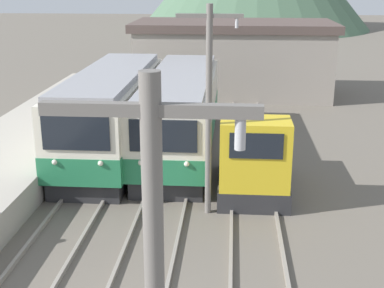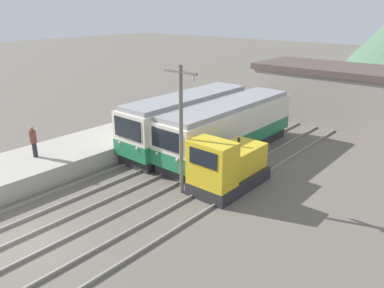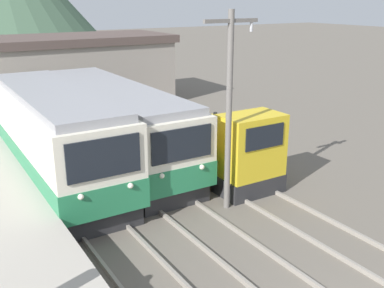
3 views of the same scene
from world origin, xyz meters
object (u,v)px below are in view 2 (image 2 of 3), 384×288
(commuter_train_center, at_px, (228,130))
(catenary_mast_mid, at_px, (181,126))
(person_on_platform, at_px, (33,141))
(shunting_locomotive, at_px, (227,167))
(commuter_train_left, at_px, (188,123))

(commuter_train_center, height_order, catenary_mast_mid, catenary_mast_mid)
(commuter_train_center, xyz_separation_m, person_on_platform, (-6.54, -9.92, 0.41))
(commuter_train_center, bearing_deg, shunting_locomotive, -55.13)
(catenary_mast_mid, bearing_deg, commuter_train_center, 103.56)
(commuter_train_left, xyz_separation_m, shunting_locomotive, (5.80, -3.48, -0.50))
(shunting_locomotive, height_order, catenary_mast_mid, catenary_mast_mid)
(person_on_platform, bearing_deg, commuter_train_left, 67.65)
(shunting_locomotive, xyz_separation_m, catenary_mast_mid, (-1.49, -1.95, 2.44))
(commuter_train_left, bearing_deg, catenary_mast_mid, -51.57)
(commuter_train_center, height_order, person_on_platform, commuter_train_center)
(shunting_locomotive, xyz_separation_m, person_on_platform, (-9.54, -5.62, 0.82))
(shunting_locomotive, bearing_deg, catenary_mast_mid, -127.45)
(shunting_locomotive, height_order, person_on_platform, shunting_locomotive)
(commuter_train_left, xyz_separation_m, commuter_train_center, (2.80, 0.82, -0.10))
(commuter_train_center, distance_m, person_on_platform, 11.89)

